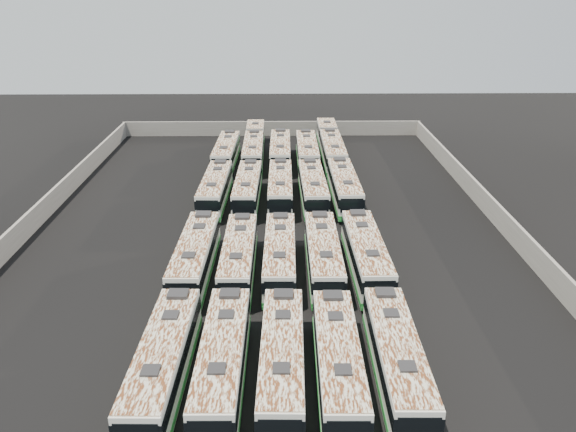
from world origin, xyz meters
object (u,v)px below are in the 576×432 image
object	(u,v)px
bus_front_center	(282,360)
bus_midfront_far_left	(195,257)
bus_back_center	(280,152)
bus_midback_far_left	(215,189)
bus_back_left	(254,146)
bus_front_far_right	(397,358)
bus_back_far_left	(226,153)
bus_midback_right	(313,188)
bus_midback_center	(280,188)
bus_midfront_right	(323,256)
bus_midfront_left	(239,257)
bus_midfront_far_right	(366,255)
bus_back_right	(307,152)
bus_front_far_left	(164,362)
bus_midback_far_right	(344,187)
bus_front_right	(338,361)
bus_midback_left	(248,189)
bus_front_left	(223,360)
bus_midfront_center	(280,256)
bus_back_far_right	(331,145)

from	to	relation	value
bus_front_center	bus_midfront_far_left	bearing A→B (deg)	118.81
bus_back_center	bus_midfront_far_left	bearing A→B (deg)	-102.64
bus_midback_far_left	bus_back_left	bearing A→B (deg)	79.82
bus_front_center	bus_front_far_right	world-z (taller)	bus_front_far_right
bus_back_far_left	bus_back_left	world-z (taller)	bus_back_far_left
bus_midback_right	bus_midback_center	bearing A→B (deg)	175.32
bus_midback_far_left	bus_back_center	distance (m)	15.24
bus_midfront_right	bus_back_left	bearing A→B (deg)	102.18
bus_front_center	bus_midfront_left	distance (m)	13.63
bus_midfront_far_right	bus_back_right	size ratio (longest dim) A/B	1.02
bus_front_far_left	bus_midfront_left	world-z (taller)	bus_front_far_left
bus_midback_right	bus_midback_far_right	size ratio (longest dim) A/B	0.99
bus_front_right	bus_back_center	bearing A→B (deg)	95.24
bus_front_far_right	bus_midback_far_left	world-z (taller)	bus_front_far_right
bus_front_center	bus_midfront_left	bearing A→B (deg)	105.80
bus_midback_left	bus_midfront_right	bearing A→B (deg)	-65.14
bus_midfront_left	bus_back_center	xyz separation A→B (m)	(3.36, 29.40, 0.06)
bus_midfront_far_right	bus_midback_right	xyz separation A→B (m)	(-3.42, 15.65, -0.04)
bus_front_right	bus_midfront_far_left	distance (m)	16.81
bus_midback_left	bus_back_far_left	xyz separation A→B (m)	(-3.43, 13.34, 0.02)
bus_front_far_left	bus_front_left	world-z (taller)	bus_front_far_left
bus_midback_right	bus_back_far_left	bearing A→B (deg)	126.74
bus_front_left	bus_back_left	xyz separation A→B (m)	(-0.09, 45.68, -0.04)
bus_midfront_center	bus_midback_right	distance (m)	16.07
bus_front_right	bus_back_far_left	world-z (taller)	bus_back_far_left
bus_midback_far_right	bus_back_center	distance (m)	15.01
bus_front_far_left	bus_front_left	xyz separation A→B (m)	(3.44, 0.12, -0.02)
bus_midback_left	bus_back_far_left	bearing A→B (deg)	105.61
bus_front_far_right	bus_midback_left	bearing A→B (deg)	110.45
bus_front_far_right	bus_back_right	world-z (taller)	bus_back_right
bus_midfront_far_left	bus_midback_left	size ratio (longest dim) A/B	1.04
bus_midback_far_right	bus_back_far_left	bearing A→B (deg)	135.71
bus_midfront_far_left	bus_back_far_right	distance (m)	35.15
bus_midfront_right	bus_midback_far_left	world-z (taller)	bus_midfront_right
bus_midback_left	bus_back_far_right	size ratio (longest dim) A/B	0.62
bus_front_far_left	bus_midback_right	size ratio (longest dim) A/B	1.02
bus_front_far_left	bus_midfront_right	bearing A→B (deg)	53.78
bus_midfront_center	bus_back_right	xyz separation A→B (m)	(3.52, 29.04, 0.04)
bus_back_left	bus_front_left	bearing A→B (deg)	-90.41
bus_front_right	bus_front_far_right	distance (m)	3.49
bus_midfront_right	bus_midfront_far_left	bearing A→B (deg)	-179.68
bus_midback_far_right	bus_front_far_left	bearing A→B (deg)	-115.58
bus_midfront_right	bus_midback_far_right	bearing A→B (deg)	78.10
bus_front_far_left	bus_back_right	size ratio (longest dim) A/B	1.02
bus_midfront_far_left	bus_midback_far_right	world-z (taller)	bus_midfront_far_left
bus_midfront_far_right	bus_midback_right	distance (m)	16.02
bus_midback_far_right	bus_midback_left	bearing A→B (deg)	-179.41
bus_front_center	bus_back_right	world-z (taller)	bus_back_right
bus_midfront_right	bus_midback_far_left	size ratio (longest dim) A/B	1.02
bus_front_far_left	bus_front_center	distance (m)	6.91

